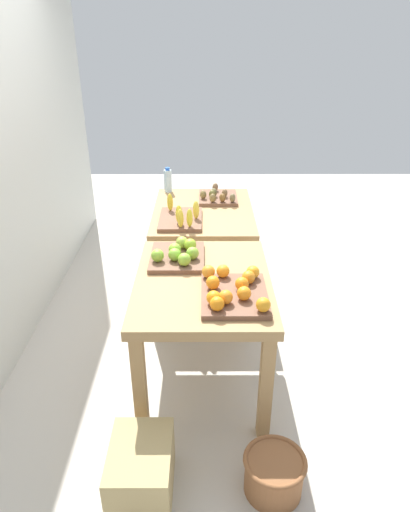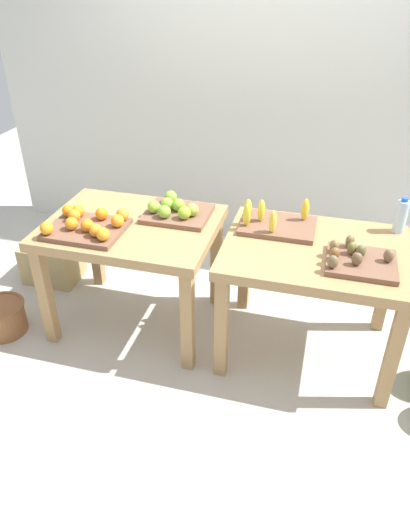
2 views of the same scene
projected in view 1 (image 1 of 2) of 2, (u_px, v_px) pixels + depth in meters
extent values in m
plane|color=#BAB3A7|center=(203.00, 327.00, 3.52)|extent=(8.00, 8.00, 0.00)
cube|color=#A57E4F|center=(203.00, 283.00, 2.69)|extent=(1.04, 0.80, 0.06)
cube|color=#A57E4F|center=(266.00, 386.00, 2.46)|extent=(0.07, 0.07, 0.69)
cube|color=#A57E4F|center=(250.00, 296.00, 3.28)|extent=(0.07, 0.07, 0.69)
cube|color=#A57E4F|center=(140.00, 387.00, 2.45)|extent=(0.07, 0.07, 0.69)
cube|color=#A57E4F|center=(156.00, 296.00, 3.27)|extent=(0.07, 0.07, 0.69)
cube|color=#A57E4F|center=(203.00, 213.00, 3.69)|extent=(1.04, 0.80, 0.06)
cube|color=#A57E4F|center=(248.00, 282.00, 3.45)|extent=(0.07, 0.07, 0.69)
cube|color=#A57E4F|center=(240.00, 232.00, 4.27)|extent=(0.07, 0.07, 0.69)
cube|color=#A57E4F|center=(158.00, 282.00, 3.45)|extent=(0.07, 0.07, 0.69)
cube|color=#A57E4F|center=(167.00, 232.00, 4.27)|extent=(0.07, 0.07, 0.69)
cube|color=brown|center=(234.00, 295.00, 2.49)|extent=(0.44, 0.36, 0.03)
sphere|color=orange|center=(223.00, 271.00, 2.62)|extent=(0.08, 0.08, 0.08)
sphere|color=orange|center=(214.00, 298.00, 2.37)|extent=(0.08, 0.08, 0.08)
sphere|color=orange|center=(263.00, 305.00, 2.31)|extent=(0.11, 0.11, 0.08)
sphere|color=orange|center=(242.00, 284.00, 2.49)|extent=(0.09, 0.09, 0.08)
sphere|color=orange|center=(253.00, 272.00, 2.61)|extent=(0.09, 0.09, 0.08)
sphere|color=orange|center=(226.00, 297.00, 2.37)|extent=(0.10, 0.10, 0.08)
sphere|color=orange|center=(244.00, 293.00, 2.41)|extent=(0.08, 0.08, 0.08)
sphere|color=orange|center=(213.00, 283.00, 2.51)|extent=(0.10, 0.10, 0.08)
sphere|color=orange|center=(217.00, 304.00, 2.32)|extent=(0.10, 0.10, 0.08)
sphere|color=orange|center=(249.00, 277.00, 2.56)|extent=(0.11, 0.11, 0.08)
sphere|color=orange|center=(208.00, 272.00, 2.62)|extent=(0.09, 0.09, 0.08)
cube|color=brown|center=(177.00, 257.00, 2.89)|extent=(0.40, 0.34, 0.03)
sphere|color=#96B040|center=(182.00, 242.00, 2.96)|extent=(0.11, 0.11, 0.08)
sphere|color=#95BB2E|center=(190.00, 245.00, 2.93)|extent=(0.11, 0.11, 0.08)
sphere|color=#8AC038|center=(158.00, 255.00, 2.80)|extent=(0.09, 0.09, 0.08)
sphere|color=#8BC039|center=(184.00, 259.00, 2.75)|extent=(0.09, 0.09, 0.08)
sphere|color=#84B337|center=(192.00, 253.00, 2.82)|extent=(0.11, 0.11, 0.08)
sphere|color=#87C138|center=(175.00, 255.00, 2.81)|extent=(0.11, 0.11, 0.08)
sphere|color=#88BD35|center=(175.00, 249.00, 2.87)|extent=(0.11, 0.11, 0.08)
cube|color=brown|center=(181.00, 219.00, 3.45)|extent=(0.44, 0.32, 0.03)
ellipsoid|color=yellow|center=(180.00, 218.00, 3.25)|extent=(0.06, 0.07, 0.14)
ellipsoid|color=yellow|center=(179.00, 214.00, 3.32)|extent=(0.05, 0.06, 0.14)
ellipsoid|color=yellow|center=(170.00, 202.00, 3.54)|extent=(0.07, 0.07, 0.14)
ellipsoid|color=yellow|center=(196.00, 210.00, 3.40)|extent=(0.06, 0.06, 0.14)
ellipsoid|color=yellow|center=(190.00, 218.00, 3.26)|extent=(0.06, 0.06, 0.14)
cube|color=brown|center=(218.00, 198.00, 3.88)|extent=(0.36, 0.32, 0.03)
ellipsoid|color=olive|center=(213.00, 198.00, 3.73)|extent=(0.07, 0.07, 0.07)
ellipsoid|color=brown|center=(215.00, 187.00, 3.97)|extent=(0.07, 0.07, 0.07)
ellipsoid|color=brown|center=(212.00, 194.00, 3.81)|extent=(0.07, 0.07, 0.07)
ellipsoid|color=brown|center=(203.00, 195.00, 3.80)|extent=(0.07, 0.07, 0.07)
ellipsoid|color=brown|center=(214.00, 192.00, 3.85)|extent=(0.07, 0.07, 0.07)
ellipsoid|color=brown|center=(222.00, 198.00, 3.73)|extent=(0.07, 0.07, 0.07)
ellipsoid|color=brown|center=(225.00, 193.00, 3.83)|extent=(0.06, 0.05, 0.07)
ellipsoid|color=brown|center=(233.00, 198.00, 3.73)|extent=(0.07, 0.06, 0.07)
cylinder|color=silver|center=(168.00, 181.00, 4.03)|extent=(0.07, 0.07, 0.20)
cylinder|color=blue|center=(167.00, 169.00, 3.98)|extent=(0.04, 0.04, 0.02)
ellipsoid|color=#246A33|center=(229.00, 228.00, 4.88)|extent=(0.32, 0.35, 0.26)
ellipsoid|color=#287231|center=(216.00, 239.00, 4.65)|extent=(0.42, 0.40, 0.25)
ellipsoid|color=#316C32|center=(242.00, 237.00, 4.69)|extent=(0.35, 0.33, 0.26)
cylinder|color=brown|center=(274.00, 475.00, 2.25)|extent=(0.29, 0.29, 0.21)
torus|color=brown|center=(275.00, 461.00, 2.20)|extent=(0.31, 0.31, 0.02)
cube|color=tan|center=(141.00, 471.00, 2.22)|extent=(0.40, 0.30, 0.29)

